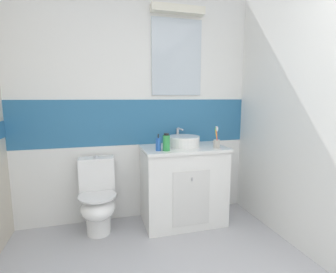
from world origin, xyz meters
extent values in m
cube|color=white|center=(0.00, 2.45, 0.42)|extent=(3.20, 0.10, 0.85)
cube|color=teal|center=(0.00, 2.45, 1.10)|extent=(3.20, 0.10, 0.50)
cube|color=white|center=(0.00, 2.45, 1.93)|extent=(3.20, 0.10, 1.15)
cube|color=silver|center=(0.46, 2.39, 1.81)|extent=(0.57, 0.02, 0.83)
cube|color=white|center=(0.46, 2.35, 2.31)|extent=(0.59, 0.10, 0.08)
cube|color=white|center=(1.35, 1.20, 1.25)|extent=(0.10, 3.48, 2.50)
cube|color=white|center=(0.46, 2.14, 0.41)|extent=(0.87, 0.52, 0.82)
cube|color=white|center=(0.46, 2.13, 0.83)|extent=(0.89, 0.54, 0.03)
cube|color=silver|center=(0.46, 1.87, 0.37)|extent=(0.39, 0.01, 0.57)
cylinder|color=silver|center=(0.46, 1.86, 0.57)|extent=(0.02, 0.02, 0.03)
cylinder|color=white|center=(0.47, 2.17, 0.90)|extent=(0.35, 0.35, 0.11)
cylinder|color=#B3B3B8|center=(0.47, 2.17, 0.95)|extent=(0.29, 0.29, 0.01)
cylinder|color=silver|center=(0.47, 2.37, 0.94)|extent=(0.03, 0.03, 0.17)
cylinder|color=silver|center=(0.47, 2.28, 1.02)|extent=(0.02, 0.16, 0.02)
cylinder|color=white|center=(-0.45, 2.12, 0.09)|extent=(0.24, 0.24, 0.18)
ellipsoid|color=white|center=(-0.45, 2.08, 0.29)|extent=(0.34, 0.42, 0.22)
cylinder|color=white|center=(-0.45, 2.08, 0.41)|extent=(0.37, 0.37, 0.02)
cube|color=white|center=(-0.45, 2.29, 0.58)|extent=(0.36, 0.17, 0.35)
cylinder|color=silver|center=(-0.45, 2.29, 0.76)|extent=(0.04, 0.04, 0.02)
cylinder|color=#B2ADA3|center=(0.77, 1.98, 0.89)|extent=(0.07, 0.07, 0.09)
cylinder|color=#D83F4C|center=(0.77, 1.96, 0.97)|extent=(0.01, 0.04, 0.18)
cube|color=white|center=(0.77, 1.96, 1.06)|extent=(0.01, 0.02, 0.03)
cylinder|color=#3FB259|center=(0.77, 1.99, 0.97)|extent=(0.03, 0.04, 0.19)
cube|color=white|center=(0.77, 1.99, 1.06)|extent=(0.02, 0.02, 0.03)
cylinder|color=gold|center=(0.76, 1.97, 0.96)|extent=(0.03, 0.03, 0.17)
cube|color=white|center=(0.76, 1.97, 1.04)|extent=(0.02, 0.02, 0.03)
cylinder|color=#2659B2|center=(0.15, 2.00, 0.91)|extent=(0.05, 0.05, 0.13)
cylinder|color=#262626|center=(0.15, 2.00, 1.00)|extent=(0.01, 0.01, 0.04)
cylinder|color=#262626|center=(0.15, 1.99, 1.02)|extent=(0.01, 0.02, 0.01)
cylinder|color=green|center=(0.23, 1.98, 0.93)|extent=(0.07, 0.07, 0.15)
cylinder|color=black|center=(0.23, 1.98, 1.01)|extent=(0.05, 0.05, 0.02)
camera|label=1|loc=(-0.42, -0.40, 1.37)|focal=27.13mm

